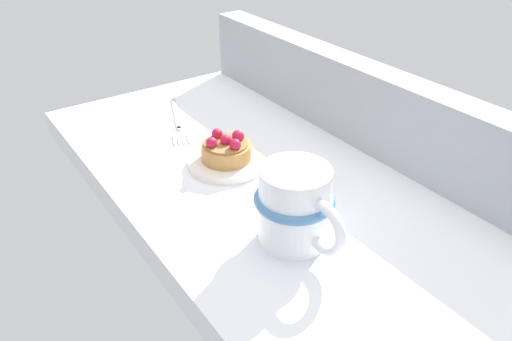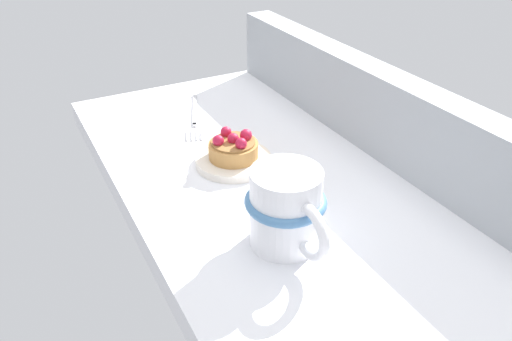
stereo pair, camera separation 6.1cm
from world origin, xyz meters
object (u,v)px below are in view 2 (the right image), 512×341
(dessert_fork, at_px, (195,116))
(raspberry_tart, at_px, (233,148))
(coffee_mug, at_px, (287,209))
(dessert_plate, at_px, (234,161))

(dessert_fork, bearing_deg, raspberry_tart, -2.83)
(raspberry_tart, distance_m, coffee_mug, 0.19)
(dessert_plate, relative_size, dessert_fork, 0.64)
(raspberry_tart, distance_m, dessert_fork, 0.17)
(raspberry_tart, bearing_deg, coffee_mug, -7.74)
(coffee_mug, bearing_deg, dessert_fork, 174.59)
(dessert_plate, bearing_deg, raspberry_tart, 117.90)
(dessert_plate, height_order, coffee_mug, coffee_mug)
(raspberry_tart, xyz_separation_m, coffee_mug, (0.18, -0.02, 0.02))
(coffee_mug, bearing_deg, raspberry_tart, 172.26)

